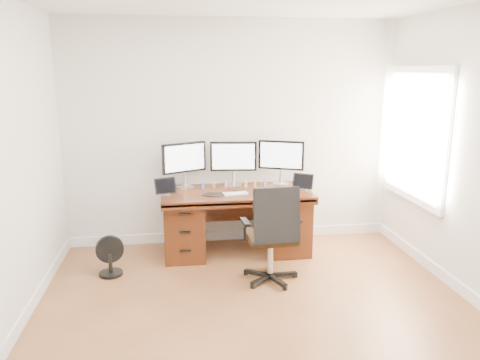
{
  "coord_description": "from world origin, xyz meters",
  "views": [
    {
      "loc": [
        -0.68,
        -3.34,
        2.11
      ],
      "look_at": [
        0.0,
        1.5,
        0.95
      ],
      "focal_mm": 35.0,
      "sensor_mm": 36.0,
      "label": 1
    }
  ],
  "objects": [
    {
      "name": "figurine_purple",
      "position": [
        0.36,
        1.95,
        0.8
      ],
      "size": [
        0.03,
        0.03,
        0.08
      ],
      "color": "#9560DA",
      "rests_on": "desk"
    },
    {
      "name": "floor_fan",
      "position": [
        -1.39,
        1.36,
        0.21
      ],
      "size": [
        0.29,
        0.25,
        0.42
      ],
      "rotation": [
        0.0,
        0.0,
        0.13
      ],
      "color": "black",
      "rests_on": "ground"
    },
    {
      "name": "monitor_right",
      "position": [
        0.58,
        2.07,
        1.09
      ],
      "size": [
        0.52,
        0.25,
        0.53
      ],
      "rotation": [
        0.0,
        0.0,
        -0.4
      ],
      "color": "silver",
      "rests_on": "desk"
    },
    {
      "name": "office_chair",
      "position": [
        0.25,
        0.97,
        0.34
      ],
      "size": [
        0.6,
        0.58,
        1.02
      ],
      "rotation": [
        0.0,
        0.0,
        0.06
      ],
      "color": "black",
      "rests_on": "ground"
    },
    {
      "name": "phone",
      "position": [
        0.01,
        1.8,
        0.76
      ],
      "size": [
        0.13,
        0.07,
        0.01
      ],
      "primitive_type": "cube",
      "rotation": [
        0.0,
        0.0,
        -0.02
      ],
      "color": "black",
      "rests_on": "desk"
    },
    {
      "name": "ground",
      "position": [
        0.0,
        0.0,
        0.0
      ],
      "size": [
        4.5,
        4.5,
        0.0
      ],
      "primitive_type": "plane",
      "color": "brown",
      "rests_on": "ground"
    },
    {
      "name": "trackpad",
      "position": [
        0.3,
        1.65,
        0.76
      ],
      "size": [
        0.19,
        0.19,
        0.01
      ],
      "primitive_type": "cube",
      "rotation": [
        0.0,
        0.0,
        -0.35
      ],
      "color": "silver",
      "rests_on": "desk"
    },
    {
      "name": "figurine_blue",
      "position": [
        -0.37,
        1.95,
        0.8
      ],
      "size": [
        0.03,
        0.03,
        0.08
      ],
      "color": "#475FDB",
      "rests_on": "desk"
    },
    {
      "name": "monitor_center",
      "position": [
        -0.0,
        2.07,
        1.09
      ],
      "size": [
        0.55,
        0.16,
        0.53
      ],
      "rotation": [
        0.0,
        0.0,
        -0.1
      ],
      "color": "silver",
      "rests_on": "desk"
    },
    {
      "name": "figurine_pink",
      "position": [
        -0.11,
        1.95,
        0.8
      ],
      "size": [
        0.03,
        0.03,
        0.08
      ],
      "color": "#D75F8C",
      "rests_on": "desk"
    },
    {
      "name": "drawing_tablet",
      "position": [
        -0.28,
        1.66,
        0.76
      ],
      "size": [
        0.25,
        0.21,
        0.01
      ],
      "primitive_type": "cube",
      "rotation": [
        0.0,
        0.0,
        -0.43
      ],
      "color": "black",
      "rests_on": "desk"
    },
    {
      "name": "keyboard",
      "position": [
        -0.03,
        1.66,
        0.76
      ],
      "size": [
        0.28,
        0.15,
        0.01
      ],
      "primitive_type": "cube",
      "rotation": [
        0.0,
        0.0,
        0.13
      ],
      "color": "white",
      "rests_on": "desk"
    },
    {
      "name": "tablet_left",
      "position": [
        -0.8,
        1.75,
        0.84
      ],
      "size": [
        0.25,
        0.14,
        0.19
      ],
      "rotation": [
        0.0,
        0.0,
        0.32
      ],
      "color": "silver",
      "rests_on": "desk"
    },
    {
      "name": "tablet_right",
      "position": [
        0.77,
        1.75,
        0.84
      ],
      "size": [
        0.24,
        0.18,
        0.19
      ],
      "rotation": [
        0.0,
        0.0,
        -0.55
      ],
      "color": "silver",
      "rests_on": "desk"
    },
    {
      "name": "figurine_orange",
      "position": [
        0.24,
        1.95,
        0.8
      ],
      "size": [
        0.03,
        0.03,
        0.08
      ],
      "color": "#EA8152",
      "rests_on": "desk"
    },
    {
      "name": "back_wall",
      "position": [
        0.0,
        2.25,
        1.35
      ],
      "size": [
        4.0,
        0.1,
        2.7
      ],
      "primitive_type": "cube",
      "color": "silver",
      "rests_on": "ground"
    },
    {
      "name": "figurine_yellow",
      "position": [
        0.13,
        1.95,
        0.8
      ],
      "size": [
        0.03,
        0.03,
        0.08
      ],
      "color": "tan",
      "rests_on": "desk"
    },
    {
      "name": "figurine_brown",
      "position": [
        -0.24,
        1.95,
        0.8
      ],
      "size": [
        0.03,
        0.03,
        0.08
      ],
      "color": "#915B4C",
      "rests_on": "desk"
    },
    {
      "name": "monitor_left",
      "position": [
        -0.58,
        2.07,
        1.09
      ],
      "size": [
        0.51,
        0.27,
        0.53
      ],
      "rotation": [
        0.0,
        0.0,
        0.44
      ],
      "color": "silver",
      "rests_on": "desk"
    },
    {
      "name": "desk",
      "position": [
        0.0,
        1.83,
        0.4
      ],
      "size": [
        1.7,
        0.8,
        0.75
      ],
      "color": "#451E0D",
      "rests_on": "ground"
    }
  ]
}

